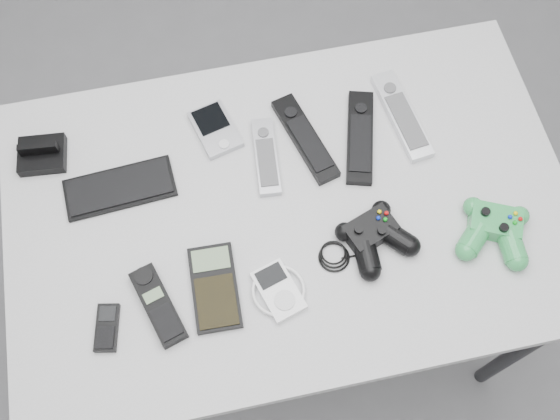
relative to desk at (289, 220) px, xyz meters
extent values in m
plane|color=slate|center=(0.07, -0.06, -0.71)|extent=(3.50, 3.50, 0.00)
cube|color=#A6A6A9|center=(0.00, 0.00, 0.05)|extent=(1.17, 0.75, 0.03)
cylinder|color=black|center=(0.53, -0.32, -0.34)|extent=(0.04, 0.04, 0.75)
cylinder|color=black|center=(-0.53, 0.32, -0.34)|extent=(0.04, 0.04, 0.75)
cylinder|color=black|center=(0.53, 0.32, -0.34)|extent=(0.04, 0.04, 0.75)
cube|color=black|center=(-0.34, 0.11, 0.07)|extent=(0.23, 0.11, 0.01)
cube|color=black|center=(-0.49, 0.22, 0.09)|extent=(0.10, 0.09, 0.05)
cube|color=#A1A1A8|center=(-0.12, 0.21, 0.08)|extent=(0.11, 0.14, 0.02)
cube|color=#A1A1A8|center=(-0.03, 0.12, 0.08)|extent=(0.06, 0.18, 0.02)
cube|color=black|center=(0.07, 0.15, 0.08)|extent=(0.11, 0.23, 0.02)
cube|color=black|center=(0.18, 0.13, 0.08)|extent=(0.11, 0.23, 0.02)
cube|color=silver|center=(0.29, 0.16, 0.08)|extent=(0.08, 0.23, 0.02)
cube|color=black|center=(-0.39, -0.18, 0.08)|extent=(0.06, 0.10, 0.02)
cube|color=black|center=(-0.29, -0.16, 0.08)|extent=(0.10, 0.17, 0.03)
cube|color=black|center=(-0.18, -0.14, 0.08)|extent=(0.09, 0.18, 0.02)
cube|color=white|center=(-0.06, -0.18, 0.08)|extent=(0.13, 0.14, 0.02)
camera|label=1|loc=(-0.14, -0.55, 1.30)|focal=42.00mm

